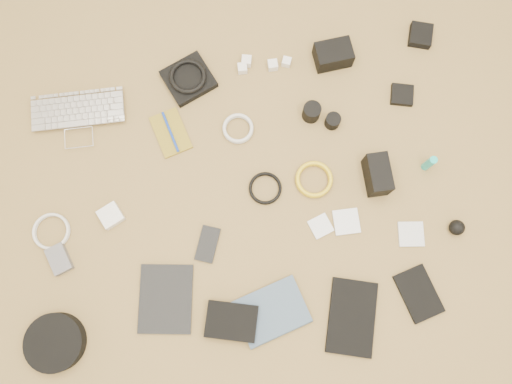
{
  "coord_description": "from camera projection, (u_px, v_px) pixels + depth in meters",
  "views": [
    {
      "loc": [
        -0.0,
        -0.34,
        1.62
      ],
      "look_at": [
        0.05,
        -0.0,
        0.02
      ],
      "focal_mm": 35.0,
      "sensor_mm": 36.0,
      "label": 1
    }
  ],
  "objects": [
    {
      "name": "laptop",
      "position": [
        79.0,
        123.0,
        1.69
      ],
      "size": [
        0.32,
        0.23,
        0.02
      ],
      "primitive_type": "imported",
      "rotation": [
        0.0,
        0.0,
        -0.02
      ],
      "color": "silver",
      "rests_on": "ground"
    },
    {
      "name": "headphone_pouch",
      "position": [
        189.0,
        79.0,
        1.73
      ],
      "size": [
        0.2,
        0.19,
        0.03
      ],
      "primitive_type": "cube",
      "rotation": [
        0.0,
        0.0,
        0.4
      ],
      "color": "black",
      "rests_on": "ground"
    },
    {
      "name": "headphones",
      "position": [
        188.0,
        76.0,
        1.7
      ],
      "size": [
        0.15,
        0.15,
        0.02
      ],
      "primitive_type": "torus",
      "rotation": [
        0.0,
        0.0,
        0.23
      ],
      "color": "black",
      "rests_on": "headphone_pouch"
    },
    {
      "name": "charger_a",
      "position": [
        242.0,
        68.0,
        1.73
      ],
      "size": [
        0.03,
        0.03,
        0.03
      ],
      "primitive_type": "cube",
      "rotation": [
        0.0,
        0.0,
        -0.04
      ],
      "color": "white",
      "rests_on": "ground"
    },
    {
      "name": "charger_b",
      "position": [
        247.0,
        61.0,
        1.74
      ],
      "size": [
        0.04,
        0.04,
        0.03
      ],
      "primitive_type": "cube",
      "rotation": [
        0.0,
        0.0,
        -0.24
      ],
      "color": "white",
      "rests_on": "ground"
    },
    {
      "name": "charger_c",
      "position": [
        287.0,
        62.0,
        1.74
      ],
      "size": [
        0.04,
        0.04,
        0.03
      ],
      "primitive_type": "cube",
      "rotation": [
        0.0,
        0.0,
        -0.42
      ],
      "color": "white",
      "rests_on": "ground"
    },
    {
      "name": "charger_d",
      "position": [
        273.0,
        65.0,
        1.73
      ],
      "size": [
        0.03,
        0.03,
        0.03
      ],
      "primitive_type": "cube",
      "rotation": [
        0.0,
        0.0,
        0.0
      ],
      "color": "white",
      "rests_on": "ground"
    },
    {
      "name": "dslr_camera",
      "position": [
        333.0,
        55.0,
        1.72
      ],
      "size": [
        0.13,
        0.1,
        0.07
      ],
      "primitive_type": "cube",
      "rotation": [
        0.0,
        0.0,
        0.08
      ],
      "color": "black",
      "rests_on": "ground"
    },
    {
      "name": "lens_pouch",
      "position": [
        421.0,
        35.0,
        1.76
      ],
      "size": [
        0.1,
        0.11,
        0.03
      ],
      "primitive_type": "cube",
      "rotation": [
        0.0,
        0.0,
        -0.32
      ],
      "color": "black",
      "rests_on": "ground"
    },
    {
      "name": "notebook_olive",
      "position": [
        171.0,
        133.0,
        1.69
      ],
      "size": [
        0.14,
        0.18,
        0.01
      ],
      "primitive_type": "cube",
      "rotation": [
        0.0,
        0.0,
        0.26
      ],
      "color": "olive",
      "rests_on": "ground"
    },
    {
      "name": "pen_blue",
      "position": [
        170.0,
        132.0,
        1.69
      ],
      "size": [
        0.05,
        0.15,
        0.01
      ],
      "primitive_type": "cylinder",
      "rotation": [
        1.57,
        0.0,
        0.25
      ],
      "color": "#1435A8",
      "rests_on": "notebook_olive"
    },
    {
      "name": "cable_white_a",
      "position": [
        238.0,
        129.0,
        1.69
      ],
      "size": [
        0.13,
        0.13,
        0.01
      ],
      "primitive_type": "torus",
      "rotation": [
        0.0,
        0.0,
        -0.26
      ],
      "color": "silver",
      "rests_on": "ground"
    },
    {
      "name": "lens_a",
      "position": [
        312.0,
        112.0,
        1.68
      ],
      "size": [
        0.08,
        0.08,
        0.06
      ],
      "primitive_type": "cylinder",
      "rotation": [
        0.0,
        0.0,
        0.39
      ],
      "color": "black",
      "rests_on": "ground"
    },
    {
      "name": "lens_b",
      "position": [
        333.0,
        121.0,
        1.68
      ],
      "size": [
        0.07,
        0.07,
        0.05
      ],
      "primitive_type": "cylinder",
      "rotation": [
        0.0,
        0.0,
        0.35
      ],
      "color": "black",
      "rests_on": "ground"
    },
    {
      "name": "card_reader",
      "position": [
        402.0,
        95.0,
        1.72
      ],
      "size": [
        0.09,
        0.09,
        0.02
      ],
      "primitive_type": "cube",
      "rotation": [
        0.0,
        0.0,
        -0.26
      ],
      "color": "black",
      "rests_on": "ground"
    },
    {
      "name": "power_brick",
      "position": [
        111.0,
        216.0,
        1.62
      ],
      "size": [
        0.09,
        0.09,
        0.03
      ],
      "primitive_type": "cube",
      "rotation": [
        0.0,
        0.0,
        0.43
      ],
      "color": "white",
      "rests_on": "ground"
    },
    {
      "name": "cable_white_b",
      "position": [
        52.0,
        232.0,
        1.62
      ],
      "size": [
        0.15,
        0.15,
        0.01
      ],
      "primitive_type": "torus",
      "rotation": [
        0.0,
        0.0,
        -0.23
      ],
      "color": "silver",
      "rests_on": "ground"
    },
    {
      "name": "cable_black",
      "position": [
        265.0,
        189.0,
        1.65
      ],
      "size": [
        0.14,
        0.14,
        0.01
      ],
      "primitive_type": "torus",
      "rotation": [
        0.0,
        0.0,
        -0.36
      ],
      "color": "black",
      "rests_on": "ground"
    },
    {
      "name": "cable_yellow",
      "position": [
        314.0,
        180.0,
        1.66
      ],
      "size": [
        0.16,
        0.16,
        0.01
      ],
      "primitive_type": "torus",
      "rotation": [
        0.0,
        0.0,
        0.39
      ],
      "color": "gold",
      "rests_on": "ground"
    },
    {
      "name": "flash",
      "position": [
        377.0,
        175.0,
        1.62
      ],
      "size": [
        0.07,
        0.13,
        0.09
      ],
      "primitive_type": "cube",
      "rotation": [
        0.0,
        0.0,
        -0.0
      ],
      "color": "black",
      "rests_on": "ground"
    },
    {
      "name": "lens_cleaner",
      "position": [
        429.0,
        163.0,
        1.63
      ],
      "size": [
        0.03,
        0.03,
        0.09
      ],
      "primitive_type": "cylinder",
      "rotation": [
        0.0,
        0.0,
        0.37
      ],
      "color": "#1BB5AF",
      "rests_on": "ground"
    },
    {
      "name": "battery_charger",
      "position": [
        59.0,
        259.0,
        1.6
      ],
      "size": [
        0.09,
        0.11,
        0.03
      ],
      "primitive_type": "cube",
      "rotation": [
        0.0,
        0.0,
        0.33
      ],
      "color": "#5A5A5F",
      "rests_on": "ground"
    },
    {
      "name": "tablet",
      "position": [
        166.0,
        299.0,
        1.58
      ],
      "size": [
        0.2,
        0.24,
        0.01
      ],
      "primitive_type": "cube",
      "rotation": [
        0.0,
        0.0,
        -0.16
      ],
      "color": "black",
      "rests_on": "ground"
    },
    {
      "name": "phone",
      "position": [
        208.0,
        244.0,
        1.62
      ],
      "size": [
        0.1,
        0.13,
        0.01
      ],
      "primitive_type": "cube",
      "rotation": [
        0.0,
        0.0,
        -0.38
      ],
      "color": "black",
      "rests_on": "ground"
    },
    {
      "name": "filter_case_left",
      "position": [
        321.0,
        226.0,
        1.63
      ],
      "size": [
        0.08,
        0.08,
        0.01
      ],
      "primitive_type": "cube",
      "rotation": [
        0.0,
        0.0,
        0.32
      ],
      "color": "silver",
      "rests_on": "ground"
    },
    {
      "name": "filter_case_mid",
      "position": [
        346.0,
        222.0,
        1.63
      ],
      "size": [
        0.08,
        0.08,
        0.01
      ],
      "primitive_type": "cube",
      "rotation": [
        0.0,
        0.0,
        -0.02
      ],
      "color": "silver",
      "rests_on": "ground"
    },
    {
      "name": "filter_case_right",
      "position": [
        411.0,
        234.0,
        1.62
      ],
      "size": [
        0.09,
        0.09,
        0.01
      ],
      "primitive_type": "cube",
      "rotation": [
        0.0,
        0.0,
        -0.13
      ],
      "color": "silver",
      "rests_on": "ground"
    },
    {
      "name": "air_blower",
      "position": [
        457.0,
        228.0,
        1.61
      ],
      "size": [
        0.06,
        0.06,
        0.05
      ],
      "primitive_type": "sphere",
      "rotation": [
        0.0,
        0.0,
        0.22
      ],
      "color": "black",
      "rests_on": "ground"
    },
    {
      "name": "headphone_case",
      "position": [
        55.0,
        342.0,
        1.53
      ],
      "size": [
        0.21,
        0.21,
        0.05
      ],
      "primitive_type": "cylinder",
      "rotation": [
        0.0,
        0.0,
        -0.2
      ],
      "color": "black",
      "rests_on": "ground"
    },
    {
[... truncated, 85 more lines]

